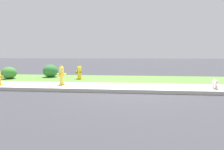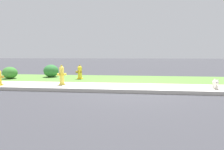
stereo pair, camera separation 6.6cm
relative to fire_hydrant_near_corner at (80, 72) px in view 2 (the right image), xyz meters
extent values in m
plane|color=#38383D|center=(2.59, -2.02, -0.34)|extent=(120.00, 120.00, 0.00)
cube|color=#BCB7AD|center=(2.59, -2.02, -0.34)|extent=(18.00, 1.85, 0.01)
cube|color=#568438|center=(2.59, 0.30, -0.34)|extent=(18.00, 2.79, 0.01)
cube|color=#BCB7AD|center=(2.59, -3.02, -0.28)|extent=(18.00, 0.16, 0.12)
cylinder|color=yellow|center=(0.00, 0.00, -0.32)|extent=(0.32, 0.32, 0.05)
cylinder|color=yellow|center=(0.00, 0.00, -0.04)|extent=(0.21, 0.21, 0.51)
sphere|color=yellow|center=(0.00, 0.00, 0.22)|extent=(0.22, 0.22, 0.22)
cube|color=olive|center=(0.00, 0.00, 0.35)|extent=(0.08, 0.08, 0.06)
cylinder|color=olive|center=(0.09, -0.12, 0.03)|extent=(0.13, 0.13, 0.09)
cylinder|color=olive|center=(-0.08, 0.12, 0.03)|extent=(0.13, 0.13, 0.09)
cylinder|color=olive|center=(-0.12, -0.09, 0.03)|extent=(0.15, 0.16, 0.12)
cylinder|color=olive|center=(-2.51, -2.10, 0.00)|extent=(0.13, 0.13, 0.09)
cylinder|color=yellow|center=(-0.20, -1.80, -0.32)|extent=(0.27, 0.27, 0.05)
cylinder|color=yellow|center=(-0.20, -1.80, 0.02)|extent=(0.17, 0.17, 0.61)
sphere|color=yellow|center=(-0.20, -1.80, 0.32)|extent=(0.18, 0.18, 0.18)
cube|color=yellow|center=(-0.20, -1.80, 0.43)|extent=(0.07, 0.07, 0.06)
cylinder|color=yellow|center=(-0.08, -1.74, 0.09)|extent=(0.12, 0.12, 0.09)
cylinder|color=yellow|center=(-0.32, -1.85, 0.09)|extent=(0.12, 0.12, 0.09)
cylinder|color=yellow|center=(-0.14, -1.92, 0.09)|extent=(0.15, 0.14, 0.12)
ellipsoid|color=silver|center=(5.53, -1.96, -0.11)|extent=(0.27, 0.37, 0.19)
sphere|color=silver|center=(5.47, -2.16, -0.08)|extent=(0.15, 0.15, 0.15)
sphere|color=black|center=(5.46, -2.23, -0.09)|extent=(0.03, 0.03, 0.03)
cone|color=silver|center=(5.51, -2.18, 0.02)|extent=(0.07, 0.07, 0.07)
cone|color=silver|center=(5.43, -2.16, 0.02)|extent=(0.07, 0.07, 0.07)
cylinder|color=silver|center=(5.55, -2.08, -0.27)|extent=(0.05, 0.05, 0.13)
cylinder|color=silver|center=(5.45, -2.05, -0.27)|extent=(0.05, 0.05, 0.13)
cylinder|color=silver|center=(5.61, -1.88, -0.27)|extent=(0.05, 0.05, 0.13)
cylinder|color=silver|center=(5.51, -1.85, -0.27)|extent=(0.05, 0.05, 0.13)
cylinder|color=silver|center=(5.58, -1.79, -0.06)|extent=(0.04, 0.04, 0.10)
ellipsoid|color=#3D7F33|center=(-3.59, -0.23, -0.04)|extent=(0.71, 0.71, 0.60)
ellipsoid|color=#337538|center=(-1.81, 0.65, 0.00)|extent=(0.79, 0.79, 0.67)
camera|label=1|loc=(2.49, -8.45, 0.84)|focal=28.00mm
camera|label=2|loc=(2.56, -8.45, 0.84)|focal=28.00mm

